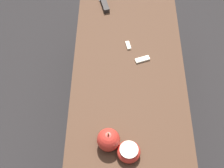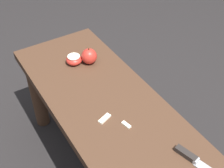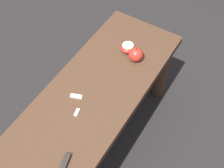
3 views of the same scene
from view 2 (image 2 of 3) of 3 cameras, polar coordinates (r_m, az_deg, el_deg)
wooden_bench at (r=1.35m, az=-0.54°, el=-7.11°), size 1.14×0.42×0.49m
knife at (r=1.13m, az=14.80°, el=-13.26°), size 0.21×0.08×0.02m
apple_whole at (r=1.47m, az=-4.20°, el=5.09°), size 0.07×0.07×0.08m
apple_cut at (r=1.48m, az=-6.97°, el=4.45°), size 0.07×0.07×0.04m
apple_slice_near_knife at (r=1.20m, az=2.75°, el=-7.40°), size 0.04×0.02×0.01m
apple_slice_center at (r=1.21m, az=-1.36°, el=-6.34°), size 0.04×0.06×0.01m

